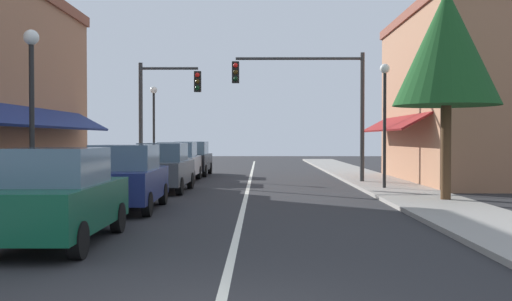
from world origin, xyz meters
TOP-DOWN VIEW (x-y plane):
  - ground_plane at (0.00, 18.00)m, footprint 80.00×80.00m
  - sidewalk_left at (-5.50, 18.00)m, footprint 2.60×56.00m
  - sidewalk_right at (5.50, 18.00)m, footprint 2.60×56.00m
  - lane_center_stripe at (0.00, 18.00)m, footprint 0.14×52.00m
  - storefront_right_block at (9.09, 20.00)m, footprint 5.90×10.20m
  - parked_car_nearest_left at (-3.25, 4.92)m, footprint 1.80×4.11m
  - parked_car_second_left at (-3.14, 10.06)m, footprint 1.85×4.13m
  - parked_car_third_left at (-3.04, 15.59)m, footprint 1.84×4.13m
  - parked_car_far_left at (-3.22, 20.66)m, footprint 1.79×4.11m
  - parked_car_distant_left at (-3.08, 24.99)m, footprint 1.83×4.12m
  - traffic_signal_mast_arm at (2.83, 19.21)m, footprint 5.60×0.50m
  - traffic_signal_left_corner at (-3.88, 20.19)m, footprint 2.78×0.50m
  - street_lamp_left_near at (-4.88, 8.00)m, footprint 0.36×0.36m
  - street_lamp_right_mid at (5.05, 15.96)m, footprint 0.36×0.36m
  - street_lamp_left_far at (-4.88, 23.94)m, footprint 0.36×0.36m
  - tree_right_near at (6.02, 11.86)m, footprint 3.16×3.16m

SIDE VIEW (x-z plane):
  - ground_plane at x=0.00m, z-range 0.00..0.00m
  - lane_center_stripe at x=0.00m, z-range 0.00..0.01m
  - sidewalk_left at x=-5.50m, z-range 0.00..0.12m
  - sidewalk_right at x=5.50m, z-range 0.00..0.12m
  - parked_car_nearest_left at x=-3.25m, z-range -0.01..1.76m
  - parked_car_second_left at x=-3.14m, z-range -0.01..1.76m
  - parked_car_third_left at x=-3.04m, z-range -0.01..1.76m
  - parked_car_far_left at x=-3.22m, z-range -0.01..1.76m
  - parked_car_distant_left at x=-3.08m, z-range -0.01..1.76m
  - street_lamp_left_near at x=-4.88m, z-range 0.81..5.29m
  - street_lamp_left_far at x=-4.88m, z-range 0.81..5.37m
  - street_lamp_right_mid at x=5.05m, z-range 0.82..5.50m
  - traffic_signal_left_corner at x=-3.88m, z-range 0.83..6.10m
  - storefront_right_block at x=9.09m, z-range 0.00..7.45m
  - traffic_signal_mast_arm at x=2.83m, z-range 1.06..6.62m
  - tree_right_near at x=6.02m, z-range 1.43..7.83m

